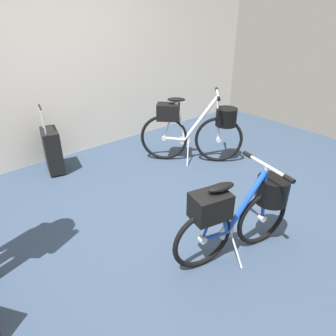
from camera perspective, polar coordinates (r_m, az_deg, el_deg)
name	(u,v)px	position (r m, az deg, el deg)	size (l,w,h in m)	color
ground_plane	(171,227)	(2.94, 0.61, -10.82)	(6.67, 6.67, 0.00)	#2D3D51
back_wall	(56,54)	(4.20, -19.96, 19.23)	(6.67, 0.10, 2.62)	silver
folding_bike_foreground	(241,210)	(2.50, 13.31, -7.64)	(1.09, 0.52, 0.78)	black
display_bike_left	(195,127)	(3.95, 5.08, 7.56)	(0.96, 0.96, 0.92)	black
rolling_suitcase	(53,150)	(3.98, -20.60, 3.11)	(0.26, 0.39, 0.83)	black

